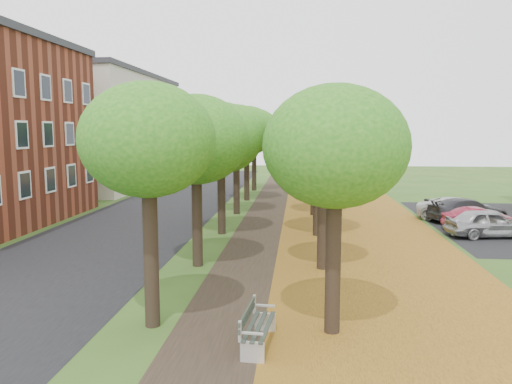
% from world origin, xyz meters
% --- Properties ---
extents(ground, '(120.00, 120.00, 0.00)m').
position_xyz_m(ground, '(0.00, 0.00, 0.00)').
color(ground, '#2D4C19').
rests_on(ground, ground).
extents(street_asphalt, '(8.00, 70.00, 0.01)m').
position_xyz_m(street_asphalt, '(-7.50, 15.00, 0.00)').
color(street_asphalt, black).
rests_on(street_asphalt, ground).
extents(footpath, '(3.20, 70.00, 0.01)m').
position_xyz_m(footpath, '(0.00, 15.00, 0.00)').
color(footpath, black).
rests_on(footpath, ground).
extents(leaf_verge, '(7.50, 70.00, 0.01)m').
position_xyz_m(leaf_verge, '(5.00, 15.00, 0.01)').
color(leaf_verge, '#98641C').
rests_on(leaf_verge, ground).
extents(parking_lot, '(9.00, 16.00, 0.01)m').
position_xyz_m(parking_lot, '(13.50, 16.00, 0.00)').
color(parking_lot, black).
rests_on(parking_lot, ground).
extents(tree_row_west, '(3.88, 33.88, 6.61)m').
position_xyz_m(tree_row_west, '(-2.20, 15.00, 4.93)').
color(tree_row_west, black).
rests_on(tree_row_west, ground).
extents(tree_row_east, '(3.88, 33.88, 6.61)m').
position_xyz_m(tree_row_east, '(2.60, 15.00, 4.93)').
color(tree_row_east, black).
rests_on(tree_row_east, ground).
extents(building_cream, '(10.30, 20.30, 10.40)m').
position_xyz_m(building_cream, '(-17.00, 33.00, 5.21)').
color(building_cream, beige).
rests_on(building_cream, ground).
extents(bench, '(0.76, 2.04, 0.94)m').
position_xyz_m(bench, '(0.71, -1.00, 0.49)').
color(bench, '#262F28').
rests_on(bench, ground).
extents(car_silver, '(4.28, 2.21, 1.39)m').
position_xyz_m(car_silver, '(11.00, 12.36, 0.70)').
color(car_silver, '#A7A7AB').
rests_on(car_silver, ground).
extents(car_red, '(3.75, 1.34, 1.23)m').
position_xyz_m(car_red, '(11.09, 13.66, 0.61)').
color(car_red, maroon).
rests_on(car_red, ground).
extents(car_grey, '(4.95, 3.01, 1.34)m').
position_xyz_m(car_grey, '(11.33, 16.46, 0.67)').
color(car_grey, '#333338').
rests_on(car_grey, ground).
extents(car_white, '(5.17, 3.74, 1.31)m').
position_xyz_m(car_white, '(11.00, 16.91, 0.65)').
color(car_white, silver).
rests_on(car_white, ground).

